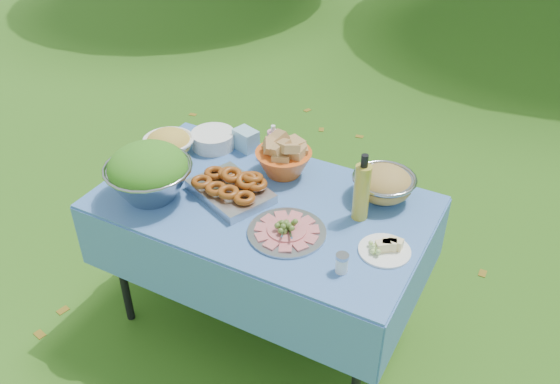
% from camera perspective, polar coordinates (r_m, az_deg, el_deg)
% --- Properties ---
extents(ground, '(80.00, 80.00, 0.00)m').
position_cam_1_polar(ground, '(3.14, -1.44, -12.12)').
color(ground, '#1B3B0A').
rests_on(ground, ground).
extents(picnic_table, '(1.46, 0.86, 0.76)m').
position_cam_1_polar(picnic_table, '(2.87, -1.55, -7.00)').
color(picnic_table, '#7EA7F2').
rests_on(picnic_table, ground).
extents(salad_bowl, '(0.48, 0.48, 0.25)m').
position_cam_1_polar(salad_bowl, '(2.65, -12.54, 1.85)').
color(salad_bowl, '#9B9EA3').
rests_on(salad_bowl, picnic_table).
extents(pasta_bowl_white, '(0.29, 0.29, 0.14)m').
position_cam_1_polar(pasta_bowl_white, '(2.97, -10.68, 4.63)').
color(pasta_bowl_white, white).
rests_on(pasta_bowl_white, picnic_table).
extents(plate_stack, '(0.26, 0.26, 0.08)m').
position_cam_1_polar(plate_stack, '(3.02, -6.45, 5.06)').
color(plate_stack, white).
rests_on(plate_stack, picnic_table).
extents(wipes_box, '(0.14, 0.12, 0.11)m').
position_cam_1_polar(wipes_box, '(2.98, -3.30, 5.05)').
color(wipes_box, '#94CBE4').
rests_on(wipes_box, picnic_table).
extents(sanitizer_bottle, '(0.08, 0.08, 0.17)m').
position_cam_1_polar(sanitizer_bottle, '(2.91, -0.65, 4.95)').
color(sanitizer_bottle, pink).
rests_on(sanitizer_bottle, picnic_table).
extents(bread_bowl, '(0.35, 0.35, 0.18)m').
position_cam_1_polar(bread_bowl, '(2.77, 0.35, 3.39)').
color(bread_bowl, '#DF591C').
rests_on(bread_bowl, picnic_table).
extents(pasta_bowl_steel, '(0.35, 0.35, 0.15)m').
position_cam_1_polar(pasta_bowl_steel, '(2.65, 9.97, 0.82)').
color(pasta_bowl_steel, '#9B9EA3').
rests_on(pasta_bowl_steel, picnic_table).
extents(fried_tray, '(0.43, 0.37, 0.09)m').
position_cam_1_polar(fried_tray, '(2.65, -4.80, 0.42)').
color(fried_tray, '#B3B4B8').
rests_on(fried_tray, picnic_table).
extents(charcuterie_platter, '(0.39, 0.39, 0.08)m').
position_cam_1_polar(charcuterie_platter, '(2.43, 0.67, -3.31)').
color(charcuterie_platter, '#9FA0A6').
rests_on(charcuterie_platter, picnic_table).
extents(oil_bottle, '(0.08, 0.08, 0.31)m').
position_cam_1_polar(oil_bottle, '(2.47, 7.90, 0.46)').
color(oil_bottle, gold).
rests_on(oil_bottle, picnic_table).
extents(cheese_plate, '(0.27, 0.27, 0.06)m').
position_cam_1_polar(cheese_plate, '(2.38, 10.08, -5.15)').
color(cheese_plate, white).
rests_on(cheese_plate, picnic_table).
extents(shaker, '(0.05, 0.05, 0.08)m').
position_cam_1_polar(shaker, '(2.27, 5.97, -6.82)').
color(shaker, white).
rests_on(shaker, picnic_table).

